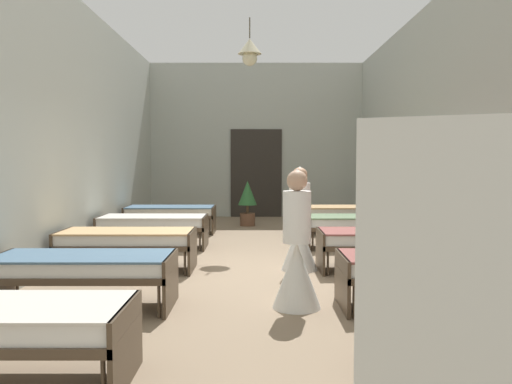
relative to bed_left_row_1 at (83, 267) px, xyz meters
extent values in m
cube|color=#8C755B|center=(1.84, 1.90, -0.49)|extent=(6.38, 14.57, 0.10)
cube|color=#B2B7AD|center=(1.84, 8.98, 1.66)|extent=(6.18, 0.20, 4.20)
cube|color=#B2B7AD|center=(-1.15, 1.90, 1.66)|extent=(0.20, 13.97, 4.20)
cube|color=#B2B7AD|center=(4.83, 1.90, 1.66)|extent=(0.20, 13.97, 4.20)
cube|color=#2D2823|center=(1.84, 8.86, 0.76)|extent=(1.40, 0.06, 2.40)
cylinder|color=brown|center=(1.72, 4.34, 3.57)|extent=(0.02, 0.02, 0.38)
cone|color=beige|center=(1.72, 4.34, 3.24)|extent=(0.44, 0.44, 0.28)
sphere|color=beige|center=(1.72, 4.34, 3.02)|extent=(0.28, 0.28, 0.28)
cylinder|color=#473828|center=(0.87, -2.26, -0.27)|extent=(0.03, 0.03, 0.34)
cylinder|color=#473828|center=(0.87, -1.54, -0.27)|extent=(0.03, 0.03, 0.34)
cube|color=#473828|center=(0.93, -1.90, -0.15)|extent=(0.04, 0.84, 0.57)
cylinder|color=#473828|center=(2.81, -2.26, -0.27)|extent=(0.03, 0.03, 0.34)
cylinder|color=#473828|center=(2.81, -1.54, -0.27)|extent=(0.03, 0.03, 0.34)
cube|color=#473828|center=(2.75, -1.90, -0.15)|extent=(0.04, 0.84, 0.57)
cylinder|color=#473828|center=(-0.87, 0.36, -0.27)|extent=(0.03, 0.03, 0.34)
cylinder|color=#473828|center=(0.87, -0.36, -0.27)|extent=(0.03, 0.03, 0.34)
cylinder|color=#473828|center=(0.87, 0.36, -0.27)|extent=(0.03, 0.03, 0.34)
cube|color=#473828|center=(0.00, 0.00, -0.06)|extent=(1.90, 0.84, 0.07)
cube|color=#473828|center=(0.93, 0.00, -0.15)|extent=(0.04, 0.84, 0.57)
cube|color=white|center=(0.00, 0.00, 0.04)|extent=(1.82, 0.78, 0.14)
cube|color=slate|center=(0.00, 0.00, 0.12)|extent=(1.86, 0.82, 0.02)
cylinder|color=#473828|center=(2.81, -0.36, -0.27)|extent=(0.03, 0.03, 0.34)
cylinder|color=#473828|center=(2.81, 0.36, -0.27)|extent=(0.03, 0.03, 0.34)
cylinder|color=#473828|center=(4.55, 0.36, -0.27)|extent=(0.03, 0.03, 0.34)
cube|color=#473828|center=(3.68, 0.00, -0.06)|extent=(1.90, 0.84, 0.07)
cube|color=#473828|center=(2.75, 0.00, -0.15)|extent=(0.04, 0.84, 0.57)
cube|color=white|center=(3.68, 0.00, 0.04)|extent=(1.82, 0.78, 0.14)
cube|color=#8C4C47|center=(3.68, 0.00, 0.12)|extent=(1.86, 0.82, 0.02)
cylinder|color=#473828|center=(-0.87, 1.54, -0.27)|extent=(0.03, 0.03, 0.34)
cylinder|color=#473828|center=(-0.87, 2.26, -0.27)|extent=(0.03, 0.03, 0.34)
cylinder|color=#473828|center=(0.87, 1.54, -0.27)|extent=(0.03, 0.03, 0.34)
cylinder|color=#473828|center=(0.87, 2.26, -0.27)|extent=(0.03, 0.03, 0.34)
cube|color=#473828|center=(0.00, 1.90, -0.06)|extent=(1.90, 0.84, 0.07)
cube|color=#473828|center=(-0.93, 1.90, -0.15)|extent=(0.04, 0.84, 0.57)
cube|color=#473828|center=(0.93, 1.90, -0.15)|extent=(0.04, 0.84, 0.57)
cube|color=white|center=(0.00, 1.90, 0.04)|extent=(1.82, 0.78, 0.14)
cube|color=tan|center=(0.00, 1.90, 0.12)|extent=(1.86, 0.82, 0.02)
cylinder|color=#473828|center=(2.81, 1.54, -0.27)|extent=(0.03, 0.03, 0.34)
cylinder|color=#473828|center=(2.81, 2.26, -0.27)|extent=(0.03, 0.03, 0.34)
cylinder|color=#473828|center=(4.55, 1.54, -0.27)|extent=(0.03, 0.03, 0.34)
cylinder|color=#473828|center=(4.55, 2.26, -0.27)|extent=(0.03, 0.03, 0.34)
cube|color=#473828|center=(3.68, 1.90, -0.06)|extent=(1.90, 0.84, 0.07)
cube|color=#473828|center=(2.75, 1.90, -0.15)|extent=(0.04, 0.84, 0.57)
cube|color=#473828|center=(4.61, 1.90, -0.15)|extent=(0.04, 0.84, 0.57)
cube|color=white|center=(3.68, 1.90, 0.04)|extent=(1.82, 0.78, 0.14)
cube|color=#8C4C47|center=(3.68, 1.90, 0.12)|extent=(1.86, 0.82, 0.02)
cylinder|color=#473828|center=(-0.87, 3.44, -0.27)|extent=(0.03, 0.03, 0.34)
cylinder|color=#473828|center=(-0.87, 4.16, -0.27)|extent=(0.03, 0.03, 0.34)
cylinder|color=#473828|center=(0.87, 3.44, -0.27)|extent=(0.03, 0.03, 0.34)
cylinder|color=#473828|center=(0.87, 4.16, -0.27)|extent=(0.03, 0.03, 0.34)
cube|color=#473828|center=(0.00, 3.80, -0.06)|extent=(1.90, 0.84, 0.07)
cube|color=#473828|center=(-0.93, 3.80, -0.15)|extent=(0.04, 0.84, 0.57)
cube|color=#473828|center=(0.93, 3.80, -0.15)|extent=(0.04, 0.84, 0.57)
cube|color=white|center=(0.00, 3.80, 0.04)|extent=(1.82, 0.78, 0.14)
cube|color=beige|center=(0.00, 3.80, 0.12)|extent=(1.86, 0.82, 0.02)
cylinder|color=#473828|center=(2.81, 3.44, -0.27)|extent=(0.03, 0.03, 0.34)
cylinder|color=#473828|center=(2.81, 4.16, -0.27)|extent=(0.03, 0.03, 0.34)
cylinder|color=#473828|center=(4.55, 3.44, -0.27)|extent=(0.03, 0.03, 0.34)
cylinder|color=#473828|center=(4.55, 4.16, -0.27)|extent=(0.03, 0.03, 0.34)
cube|color=#473828|center=(3.68, 3.80, -0.06)|extent=(1.90, 0.84, 0.07)
cube|color=#473828|center=(2.75, 3.80, -0.15)|extent=(0.04, 0.84, 0.57)
cube|color=#473828|center=(4.61, 3.80, -0.15)|extent=(0.04, 0.84, 0.57)
cube|color=white|center=(3.68, 3.80, 0.04)|extent=(1.82, 0.78, 0.14)
cube|color=slate|center=(3.68, 3.80, 0.12)|extent=(1.86, 0.82, 0.02)
cylinder|color=#473828|center=(-0.87, 5.34, -0.27)|extent=(0.03, 0.03, 0.34)
cylinder|color=#473828|center=(-0.87, 6.06, -0.27)|extent=(0.03, 0.03, 0.34)
cylinder|color=#473828|center=(0.87, 5.34, -0.27)|extent=(0.03, 0.03, 0.34)
cylinder|color=#473828|center=(0.87, 6.06, -0.27)|extent=(0.03, 0.03, 0.34)
cube|color=#473828|center=(0.00, 5.70, -0.06)|extent=(1.90, 0.84, 0.07)
cube|color=#473828|center=(-0.93, 5.70, -0.15)|extent=(0.04, 0.84, 0.57)
cube|color=#473828|center=(0.93, 5.70, -0.15)|extent=(0.04, 0.84, 0.57)
cube|color=silver|center=(0.00, 5.70, 0.04)|extent=(1.82, 0.78, 0.14)
cube|color=slate|center=(0.00, 5.70, 0.12)|extent=(1.86, 0.82, 0.02)
cylinder|color=#473828|center=(2.81, 5.34, -0.27)|extent=(0.03, 0.03, 0.34)
cylinder|color=#473828|center=(2.81, 6.06, -0.27)|extent=(0.03, 0.03, 0.34)
cylinder|color=#473828|center=(4.55, 5.34, -0.27)|extent=(0.03, 0.03, 0.34)
cylinder|color=#473828|center=(4.55, 6.06, -0.27)|extent=(0.03, 0.03, 0.34)
cube|color=#473828|center=(3.68, 5.70, -0.06)|extent=(1.90, 0.84, 0.07)
cube|color=#473828|center=(2.75, 5.70, -0.15)|extent=(0.04, 0.84, 0.57)
cube|color=#473828|center=(4.61, 5.70, -0.15)|extent=(0.04, 0.84, 0.57)
cube|color=silver|center=(3.68, 5.70, 0.04)|extent=(1.82, 0.78, 0.14)
cube|color=tan|center=(3.68, 5.70, 0.12)|extent=(1.86, 0.82, 0.02)
cone|color=white|center=(2.27, 0.02, -0.09)|extent=(0.52, 0.52, 0.70)
cylinder|color=white|center=(2.27, 0.02, 0.54)|extent=(0.30, 0.30, 0.55)
sphere|color=tan|center=(2.27, 0.02, 0.92)|extent=(0.22, 0.22, 0.22)
cone|color=white|center=(2.27, 0.02, 1.00)|extent=(0.18, 0.18, 0.10)
cone|color=white|center=(2.46, 1.93, -0.09)|extent=(0.52, 0.52, 0.70)
cylinder|color=white|center=(2.46, 1.93, 0.54)|extent=(0.30, 0.30, 0.55)
sphere|color=#A87A5B|center=(2.46, 1.93, 0.92)|extent=(0.22, 0.22, 0.22)
cone|color=white|center=(2.46, 1.93, 1.00)|extent=(0.18, 0.18, 0.10)
cylinder|color=brown|center=(1.63, 6.89, -0.29)|extent=(0.36, 0.36, 0.30)
cylinder|color=brown|center=(1.63, 6.89, -0.04)|extent=(0.06, 0.06, 0.20)
cone|color=#2D6633|center=(1.63, 6.89, 0.35)|extent=(0.44, 0.44, 0.57)
camera|label=1|loc=(1.84, -5.48, 1.15)|focal=36.69mm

